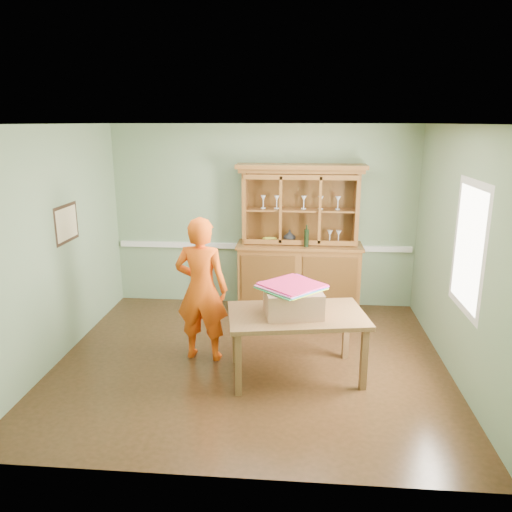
# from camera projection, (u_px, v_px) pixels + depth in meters

# --- Properties ---
(floor) EXTENTS (4.50, 4.50, 0.00)m
(floor) POSITION_uv_depth(u_px,v_px,m) (251.00, 361.00, 5.87)
(floor) COLOR #4A2C17
(floor) RESTS_ON ground
(ceiling) EXTENTS (4.50, 4.50, 0.00)m
(ceiling) POSITION_uv_depth(u_px,v_px,m) (250.00, 124.00, 5.17)
(ceiling) COLOR white
(ceiling) RESTS_ON wall_back
(wall_back) EXTENTS (4.50, 0.00, 4.50)m
(wall_back) POSITION_uv_depth(u_px,v_px,m) (263.00, 217.00, 7.44)
(wall_back) COLOR gray
(wall_back) RESTS_ON floor
(wall_left) EXTENTS (0.00, 4.00, 4.00)m
(wall_left) POSITION_uv_depth(u_px,v_px,m) (55.00, 246.00, 5.71)
(wall_left) COLOR gray
(wall_left) RESTS_ON floor
(wall_right) EXTENTS (0.00, 4.00, 4.00)m
(wall_right) POSITION_uv_depth(u_px,v_px,m) (460.00, 254.00, 5.33)
(wall_right) COLOR gray
(wall_right) RESTS_ON floor
(wall_front) EXTENTS (4.50, 0.00, 4.50)m
(wall_front) POSITION_uv_depth(u_px,v_px,m) (224.00, 319.00, 3.59)
(wall_front) COLOR gray
(wall_front) RESTS_ON floor
(chair_rail) EXTENTS (4.41, 0.05, 0.08)m
(chair_rail) POSITION_uv_depth(u_px,v_px,m) (263.00, 246.00, 7.54)
(chair_rail) COLOR white
(chair_rail) RESTS_ON wall_back
(framed_map) EXTENTS (0.03, 0.60, 0.46)m
(framed_map) POSITION_uv_depth(u_px,v_px,m) (67.00, 224.00, 5.94)
(framed_map) COLOR black
(framed_map) RESTS_ON wall_left
(window_panel) EXTENTS (0.03, 0.96, 1.36)m
(window_panel) POSITION_uv_depth(u_px,v_px,m) (468.00, 248.00, 5.01)
(window_panel) COLOR white
(window_panel) RESTS_ON wall_right
(china_hutch) EXTENTS (1.83, 0.60, 2.15)m
(china_hutch) POSITION_uv_depth(u_px,v_px,m) (299.00, 260.00, 7.32)
(china_hutch) COLOR brown
(china_hutch) RESTS_ON floor
(dining_table) EXTENTS (1.59, 1.11, 0.73)m
(dining_table) POSITION_uv_depth(u_px,v_px,m) (297.00, 321.00, 5.38)
(dining_table) COLOR brown
(dining_table) RESTS_ON floor
(cardboard_box) EXTENTS (0.66, 0.57, 0.27)m
(cardboard_box) POSITION_uv_depth(u_px,v_px,m) (293.00, 302.00, 5.30)
(cardboard_box) COLOR #9D7151
(cardboard_box) RESTS_ON dining_table
(kite_stack) EXTENTS (0.77, 0.77, 0.05)m
(kite_stack) POSITION_uv_depth(u_px,v_px,m) (292.00, 286.00, 5.30)
(kite_stack) COLOR #D4EA1D
(kite_stack) RESTS_ON cardboard_box
(person) EXTENTS (0.66, 0.47, 1.70)m
(person) POSITION_uv_depth(u_px,v_px,m) (202.00, 289.00, 5.76)
(person) COLOR #FE5810
(person) RESTS_ON floor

